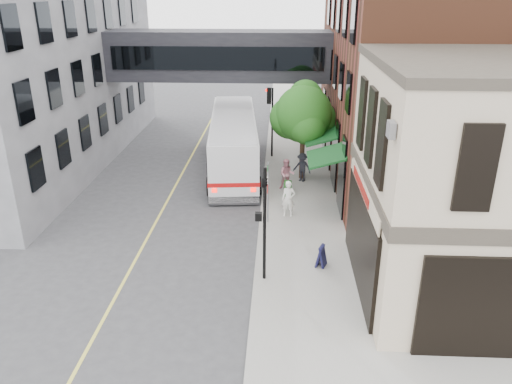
# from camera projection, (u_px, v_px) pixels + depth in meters

# --- Properties ---
(ground) EXTENTS (120.00, 120.00, 0.00)m
(ground) POSITION_uv_depth(u_px,v_px,m) (251.00, 312.00, 17.37)
(ground) COLOR #38383A
(ground) RESTS_ON ground
(sidewalk_main) EXTENTS (4.00, 60.00, 0.15)m
(sidewalk_main) POSITION_uv_depth(u_px,v_px,m) (297.00, 173.00, 30.19)
(sidewalk_main) COLOR gray
(sidewalk_main) RESTS_ON ground
(brick_building) EXTENTS (13.76, 18.00, 14.00)m
(brick_building) POSITION_uv_depth(u_px,v_px,m) (442.00, 54.00, 28.12)
(brick_building) COLOR #592E1B
(brick_building) RESTS_ON ground
(skyway_bridge) EXTENTS (14.00, 3.18, 3.00)m
(skyway_bridge) POSITION_uv_depth(u_px,v_px,m) (220.00, 55.00, 31.67)
(skyway_bridge) COLOR black
(skyway_bridge) RESTS_ON ground
(traffic_signal_near) EXTENTS (0.44, 0.22, 4.60)m
(traffic_signal_near) POSITION_uv_depth(u_px,v_px,m) (264.00, 211.00, 18.07)
(traffic_signal_near) COLOR black
(traffic_signal_near) RESTS_ON sidewalk_main
(traffic_signal_far) EXTENTS (0.53, 0.28, 4.50)m
(traffic_signal_far) POSITION_uv_depth(u_px,v_px,m) (270.00, 109.00, 31.80)
(traffic_signal_far) COLOR black
(traffic_signal_far) RESTS_ON sidewalk_main
(street_sign_pole) EXTENTS (0.08, 0.75, 3.00)m
(street_sign_pole) POSITION_uv_depth(u_px,v_px,m) (268.00, 187.00, 23.09)
(street_sign_pole) COLOR gray
(street_sign_pole) RESTS_ON sidewalk_main
(street_tree) EXTENTS (3.80, 3.20, 5.60)m
(street_tree) POSITION_uv_depth(u_px,v_px,m) (303.00, 114.00, 28.00)
(street_tree) COLOR #382619
(street_tree) RESTS_ON sidewalk_main
(lane_marking) EXTENTS (0.12, 40.00, 0.01)m
(lane_marking) POSITION_uv_depth(u_px,v_px,m) (169.00, 198.00, 26.84)
(lane_marking) COLOR #D8CC4C
(lane_marking) RESTS_ON ground
(bus) EXTENTS (3.78, 12.25, 3.25)m
(bus) POSITION_uv_depth(u_px,v_px,m) (234.00, 140.00, 30.59)
(bus) COLOR silver
(bus) RESTS_ON ground
(pedestrian_a) EXTENTS (0.67, 0.46, 1.78)m
(pedestrian_a) POSITION_uv_depth(u_px,v_px,m) (288.00, 199.00, 24.04)
(pedestrian_a) COLOR white
(pedestrian_a) RESTS_ON sidewalk_main
(pedestrian_b) EXTENTS (0.87, 0.70, 1.71)m
(pedestrian_b) POSITION_uv_depth(u_px,v_px,m) (287.00, 174.00, 27.32)
(pedestrian_b) COLOR pink
(pedestrian_b) RESTS_ON sidewalk_main
(pedestrian_c) EXTENTS (1.25, 1.05, 1.67)m
(pedestrian_c) POSITION_uv_depth(u_px,v_px,m) (302.00, 167.00, 28.45)
(pedestrian_c) COLOR black
(pedestrian_c) RESTS_ON sidewalk_main
(newspaper_box) EXTENTS (0.41, 0.37, 0.81)m
(newspaper_box) POSITION_uv_depth(u_px,v_px,m) (288.00, 188.00, 26.60)
(newspaper_box) COLOR #175A14
(newspaper_box) RESTS_ON sidewalk_main
(sandwich_board) EXTENTS (0.48, 0.58, 0.89)m
(sandwich_board) POSITION_uv_depth(u_px,v_px,m) (321.00, 256.00, 19.83)
(sandwich_board) COLOR black
(sandwich_board) RESTS_ON sidewalk_main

